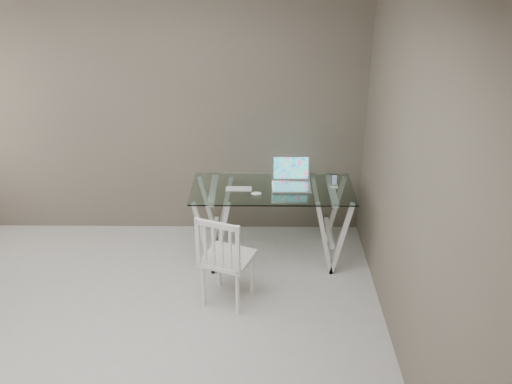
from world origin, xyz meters
TOP-DOWN VIEW (x-y plane):
  - room at (-0.06, 0.02)m, footprint 4.50×4.52m
  - desk at (1.08, 1.64)m, footprint 1.50×0.70m
  - chair at (0.66, 0.89)m, footprint 0.51×0.51m
  - laptop at (1.25, 1.72)m, footprint 0.36×0.31m
  - keyboard at (0.76, 1.61)m, footprint 0.25×0.11m
  - mouse at (0.93, 1.49)m, footprint 0.10×0.06m
  - phone_dock at (1.65, 1.68)m, footprint 0.07×0.07m

SIDE VIEW (x-z plane):
  - desk at x=1.08m, z-range 0.01..0.76m
  - chair at x=0.66m, z-range 0.04..0.90m
  - keyboard at x=0.76m, z-range 0.75..0.75m
  - mouse at x=0.93m, z-range 0.75..0.78m
  - phone_dock at x=1.65m, z-range 0.72..0.84m
  - laptop at x=1.25m, z-range 0.68..0.93m
  - room at x=-0.06m, z-range 0.36..3.07m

